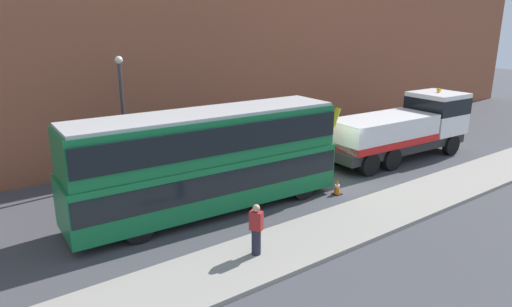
# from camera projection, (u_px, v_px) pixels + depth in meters

# --- Properties ---
(ground_plane) EXTENTS (120.00, 120.00, 0.00)m
(ground_plane) POSITION_uv_depth(u_px,v_px,m) (326.00, 179.00, 21.80)
(ground_plane) COLOR #424247
(near_kerb) EXTENTS (60.00, 2.80, 0.15)m
(near_kerb) POSITION_uv_depth(u_px,v_px,m) (399.00, 205.00, 18.53)
(near_kerb) COLOR gray
(near_kerb) RESTS_ON ground_plane
(building_facade) EXTENTS (60.00, 1.50, 16.00)m
(building_facade) POSITION_uv_depth(u_px,v_px,m) (232.00, 8.00, 25.68)
(building_facade) COLOR #935138
(building_facade) RESTS_ON ground_plane
(recovery_tow_truck) EXTENTS (10.20, 3.08, 3.67)m
(recovery_tow_truck) POSITION_uv_depth(u_px,v_px,m) (404.00, 127.00, 24.72)
(recovery_tow_truck) COLOR #2D2D2D
(recovery_tow_truck) RESTS_ON ground_plane
(double_decker_bus) EXTENTS (11.14, 3.10, 4.06)m
(double_decker_bus) POSITION_uv_depth(u_px,v_px,m) (208.00, 158.00, 17.57)
(double_decker_bus) COLOR #146B38
(double_decker_bus) RESTS_ON ground_plane
(pedestrian_onlooker) EXTENTS (0.43, 0.48, 1.71)m
(pedestrian_onlooker) POSITION_uv_depth(u_px,v_px,m) (256.00, 230.00, 14.29)
(pedestrian_onlooker) COLOR #232333
(pedestrian_onlooker) RESTS_ON near_kerb
(traffic_cone_near_bus) EXTENTS (0.36, 0.36, 0.72)m
(traffic_cone_near_bus) POSITION_uv_depth(u_px,v_px,m) (337.00, 187.00, 19.83)
(traffic_cone_near_bus) COLOR orange
(traffic_cone_near_bus) RESTS_ON ground_plane
(street_lamp) EXTENTS (0.36, 0.36, 5.83)m
(street_lamp) POSITION_uv_depth(u_px,v_px,m) (123.00, 108.00, 20.94)
(street_lamp) COLOR #38383D
(street_lamp) RESTS_ON ground_plane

